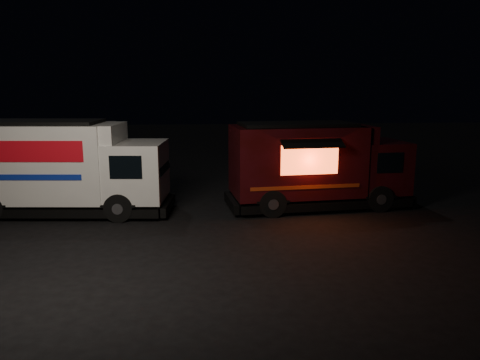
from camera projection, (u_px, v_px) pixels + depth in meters
ground at (176, 237)px, 13.22m from camera, size 80.00×80.00×0.00m
white_truck at (66, 168)px, 15.40m from camera, size 7.01×2.89×3.10m
red_truck at (319, 165)px, 16.28m from camera, size 6.59×2.99×2.97m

